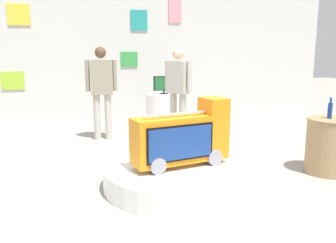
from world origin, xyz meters
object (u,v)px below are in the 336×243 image
display_pedestal_left_rear (164,109)px  bottle_on_side_table (330,110)px  main_display_pedestal (180,176)px  tv_on_left_rear (164,84)px  novelty_firetruck_tv (183,139)px  shopper_browsing_rear (178,88)px  shopper_browsing_near_truck (102,86)px  side_table_round (329,145)px

display_pedestal_left_rear → bottle_on_side_table: size_ratio=2.94×
main_display_pedestal → tv_on_left_rear: size_ratio=3.84×
novelty_firetruck_tv → shopper_browsing_rear: bearing=74.0°
tv_on_left_rear → shopper_browsing_rear: 1.71m
main_display_pedestal → shopper_browsing_near_truck: (-0.65, 2.61, 0.85)m
bottle_on_side_table → main_display_pedestal: bearing=178.4°
main_display_pedestal → shopper_browsing_rear: shopper_browsing_rear is taller
main_display_pedestal → novelty_firetruck_tv: (0.02, -0.00, 0.45)m
display_pedestal_left_rear → shopper_browsing_rear: (-0.21, -1.69, 0.64)m
main_display_pedestal → side_table_round: size_ratio=2.49×
main_display_pedestal → display_pedestal_left_rear: 3.75m
tv_on_left_rear → shopper_browsing_rear: (-0.21, -1.69, 0.09)m
side_table_round → shopper_browsing_near_truck: bearing=134.9°
tv_on_left_rear → side_table_round: (1.23, -3.73, -0.51)m
side_table_round → shopper_browsing_near_truck: shopper_browsing_near_truck is taller
display_pedestal_left_rear → tv_on_left_rear: size_ratio=1.70×
novelty_firetruck_tv → side_table_round: (2.01, -0.07, -0.21)m
bottle_on_side_table → shopper_browsing_rear: (-1.42, 2.02, 0.13)m
shopper_browsing_rear → bottle_on_side_table: bearing=-54.8°
main_display_pedestal → shopper_browsing_rear: (0.59, 1.97, 0.85)m
side_table_round → novelty_firetruck_tv: bearing=178.0°
bottle_on_side_table → shopper_browsing_near_truck: size_ratio=0.16×
tv_on_left_rear → shopper_browsing_near_truck: (-1.45, -1.04, 0.09)m
main_display_pedestal → tv_on_left_rear: tv_on_left_rear is taller
novelty_firetruck_tv → display_pedestal_left_rear: size_ratio=1.49×
novelty_firetruck_tv → tv_on_left_rear: tv_on_left_rear is taller
side_table_round → bottle_on_side_table: bearing=138.1°
shopper_browsing_near_truck → shopper_browsing_rear: (1.24, -0.65, -0.00)m
side_table_round → bottle_on_side_table: 0.47m
display_pedestal_left_rear → shopper_browsing_rear: 1.82m
novelty_firetruck_tv → bottle_on_side_table: bearing=-1.5°
bottle_on_side_table → side_table_round: bearing=-41.9°
side_table_round → shopper_browsing_rear: bearing=125.3°
novelty_firetruck_tv → tv_on_left_rear: bearing=78.0°
shopper_browsing_near_truck → bottle_on_side_table: bearing=-45.1°
novelty_firetruck_tv → side_table_round: novelty_firetruck_tv is taller
novelty_firetruck_tv → display_pedestal_left_rear: 3.75m
display_pedestal_left_rear → shopper_browsing_near_truck: (-1.45, -1.05, 0.64)m
bottle_on_side_table → shopper_browsing_near_truck: bearing=134.9°
novelty_firetruck_tv → shopper_browsing_rear: shopper_browsing_rear is taller
novelty_firetruck_tv → bottle_on_side_table: (1.99, -0.05, 0.26)m
tv_on_left_rear → bottle_on_side_table: 3.91m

